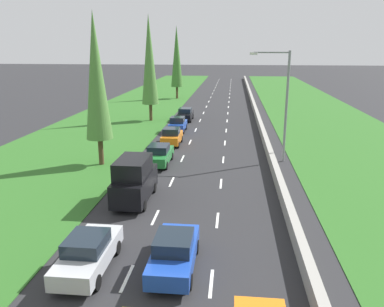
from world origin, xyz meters
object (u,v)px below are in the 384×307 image
(black_van_left_lane, at_px, (134,180))
(blue_hatchback_left_lane, at_px, (178,124))
(green_sedan_left_lane, at_px, (159,155))
(poplar_tree_fourth, at_px, (177,57))
(silver_sedan_left_lane, at_px, (88,253))
(black_sedan_left_lane, at_px, (185,114))
(poplar_tree_second, at_px, (96,77))
(poplar_tree_third, at_px, (149,60))
(blue_sedan_centre_lane, at_px, (174,252))
(orange_hatchback_left_lane, at_px, (172,136))
(street_light_mast, at_px, (283,99))

(black_van_left_lane, relative_size, blue_hatchback_left_lane, 1.26)
(green_sedan_left_lane, height_order, poplar_tree_fourth, poplar_tree_fourth)
(silver_sedan_left_lane, relative_size, black_sedan_left_lane, 1.00)
(poplar_tree_second, distance_m, poplar_tree_third, 19.60)
(black_van_left_lane, distance_m, black_sedan_left_lane, 27.51)
(black_van_left_lane, relative_size, blue_sedan_centre_lane, 1.09)
(silver_sedan_left_lane, distance_m, poplar_tree_second, 16.97)
(orange_hatchback_left_lane, bearing_deg, green_sedan_left_lane, -90.33)
(poplar_tree_fourth, bearing_deg, blue_sedan_centre_lane, -82.02)
(blue_hatchback_left_lane, bearing_deg, poplar_tree_fourth, 98.26)
(black_van_left_lane, relative_size, poplar_tree_second, 0.41)
(street_light_mast, bearing_deg, black_sedan_left_lane, 119.60)
(blue_hatchback_left_lane, relative_size, poplar_tree_second, 0.33)
(green_sedan_left_lane, bearing_deg, poplar_tree_second, -172.69)
(black_sedan_left_lane, bearing_deg, poplar_tree_fourth, 100.89)
(black_sedan_left_lane, bearing_deg, poplar_tree_third, -172.50)
(poplar_tree_fourth, bearing_deg, poplar_tree_second, -90.33)
(orange_hatchback_left_lane, bearing_deg, poplar_tree_third, 110.60)
(silver_sedan_left_lane, height_order, blue_sedan_centre_lane, same)
(blue_sedan_centre_lane, height_order, poplar_tree_fourth, poplar_tree_fourth)
(orange_hatchback_left_lane, height_order, black_sedan_left_lane, orange_hatchback_left_lane)
(green_sedan_left_lane, distance_m, poplar_tree_second, 7.79)
(silver_sedan_left_lane, bearing_deg, blue_sedan_centre_lane, 6.90)
(silver_sedan_left_lane, distance_m, green_sedan_left_lane, 15.71)
(blue_hatchback_left_lane, relative_size, poplar_tree_third, 0.30)
(blue_sedan_centre_lane, height_order, poplar_tree_second, poplar_tree_second)
(black_van_left_lane, distance_m, blue_sedan_centre_lane, 8.19)
(blue_hatchback_left_lane, distance_m, street_light_mast, 15.40)
(orange_hatchback_left_lane, height_order, poplar_tree_fourth, poplar_tree_fourth)
(orange_hatchback_left_lane, distance_m, poplar_tree_third, 14.94)
(orange_hatchback_left_lane, relative_size, poplar_tree_third, 0.30)
(poplar_tree_third, bearing_deg, black_sedan_left_lane, 7.50)
(blue_sedan_centre_lane, relative_size, poplar_tree_second, 0.38)
(poplar_tree_second, distance_m, street_light_mast, 14.79)
(black_van_left_lane, bearing_deg, poplar_tree_fourth, 95.07)
(silver_sedan_left_lane, distance_m, street_light_mast, 20.69)
(orange_hatchback_left_lane, bearing_deg, blue_sedan_centre_lane, -80.90)
(orange_hatchback_left_lane, xyz_separation_m, poplar_tree_second, (-4.68, -7.14, 6.20))
(green_sedan_left_lane, distance_m, poplar_tree_third, 20.71)
(silver_sedan_left_lane, xyz_separation_m, blue_hatchback_left_lane, (-0.14, 28.40, 0.02))
(green_sedan_left_lane, height_order, blue_hatchback_left_lane, blue_hatchback_left_lane)
(black_sedan_left_lane, height_order, poplar_tree_fourth, poplar_tree_fourth)
(street_light_mast, bearing_deg, poplar_tree_third, 130.23)
(black_sedan_left_lane, xyz_separation_m, poplar_tree_fourth, (-4.18, 21.74, 6.71))
(orange_hatchback_left_lane, distance_m, black_sedan_left_lane, 13.04)
(poplar_tree_third, xyz_separation_m, street_light_mast, (14.46, -17.10, -2.41))
(poplar_tree_second, bearing_deg, green_sedan_left_lane, 7.31)
(black_sedan_left_lane, bearing_deg, black_van_left_lane, -89.61)
(silver_sedan_left_lane, xyz_separation_m, blue_sedan_centre_lane, (3.64, 0.44, 0.00))
(poplar_tree_second, height_order, poplar_tree_third, poplar_tree_third)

